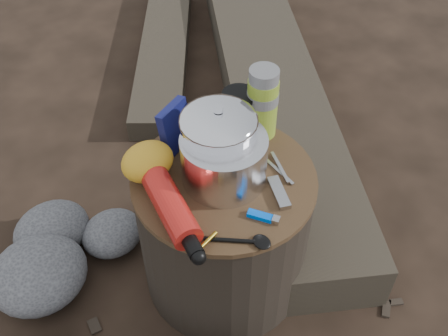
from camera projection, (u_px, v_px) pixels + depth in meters
ground at (224, 273)px, 1.72m from camera, size 60.00×60.00×0.00m
stump at (224, 230)px, 1.56m from camera, size 0.48×0.48×0.44m
rock_ring at (112, 320)px, 1.50m from camera, size 0.45×0.97×0.19m
log_main at (268, 79)px, 2.29m from camera, size 1.40×1.98×0.18m
log_small at (164, 51)px, 2.51m from camera, size 0.86×1.01×0.09m
foil_windscreen at (224, 159)px, 1.36m from camera, size 0.22×0.22×0.13m
camping_pot at (219, 140)px, 1.36m from camera, size 0.19×0.19×0.19m
fuel_bottle at (170, 205)px, 1.29m from camera, size 0.14×0.31×0.07m
thermos at (262, 103)px, 1.45m from camera, size 0.08×0.08×0.21m
travel_mug at (239, 114)px, 1.48m from camera, size 0.09×0.09×0.13m
stuff_sack at (148, 161)px, 1.38m from camera, size 0.14×0.11×0.10m
food_pouch at (175, 127)px, 1.44m from camera, size 0.11×0.06×0.13m
lighter at (260, 216)px, 1.31m from camera, size 0.06×0.08×0.01m
multitool at (279, 193)px, 1.36m from camera, size 0.07×0.11×0.01m
pot_grabber at (279, 170)px, 1.42m from camera, size 0.05×0.12×0.01m
spork at (232, 240)px, 1.26m from camera, size 0.13×0.13×0.01m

